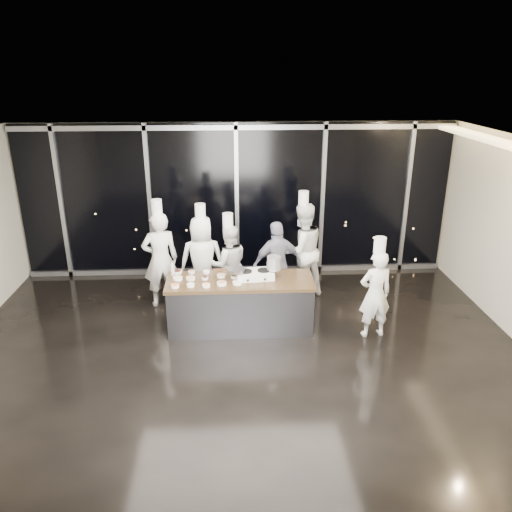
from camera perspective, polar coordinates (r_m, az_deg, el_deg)
The scene contains 15 objects.
ground at distance 7.96m, azimuth -1.61°, elevation -11.30°, with size 9.00×9.00×0.00m, color black.
room_shell at distance 7.03m, azimuth -0.35°, elevation 4.41°, with size 9.02×7.02×3.21m.
window_wall at distance 10.50m, azimuth -2.21°, elevation 6.34°, with size 8.90×0.11×3.20m.
demo_counter at distance 8.52m, azimuth -1.80°, elevation -5.48°, with size 2.46×0.86×0.90m.
stove at distance 8.38m, azimuth -0.14°, elevation -2.11°, with size 0.65×0.44×0.14m.
frying_pan at distance 8.31m, azimuth -2.41°, elevation -1.57°, with size 0.55×0.33×0.05m.
stock_pot at distance 8.34m, azimuth 2.08°, elevation -0.80°, with size 0.23×0.23×0.23m, color silver.
prep_bowls at distance 8.35m, azimuth -6.03°, elevation -2.61°, with size 1.18×0.73×0.05m.
squeeze_bottle at distance 8.58m, azimuth -9.52°, elevation -1.44°, with size 0.07×0.07×0.25m.
chef_far_left at distance 9.33m, azimuth -10.86°, elevation -0.30°, with size 0.75×0.59×2.04m.
chef_left at distance 9.33m, azimuth -6.17°, elevation -0.42°, with size 0.89×0.63×1.93m.
chef_center at distance 9.35m, azimuth -3.13°, elevation -0.89°, with size 0.83×0.69×1.75m.
guest at distance 9.23m, azimuth 2.44°, elevation -0.91°, with size 1.03×0.66×1.62m.
chef_right at distance 9.61m, azimuth 5.25°, elevation 0.71°, with size 1.10×0.99×2.09m.
chef_side at distance 8.38m, azimuth 13.48°, elevation -4.11°, with size 0.60×0.44×1.73m.
Camera 1 is at (-0.14, -6.73, 4.25)m, focal length 35.00 mm.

